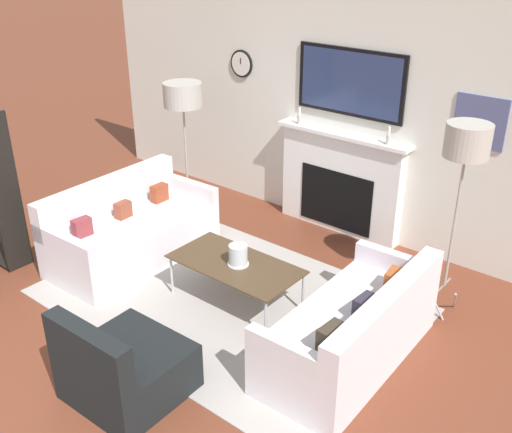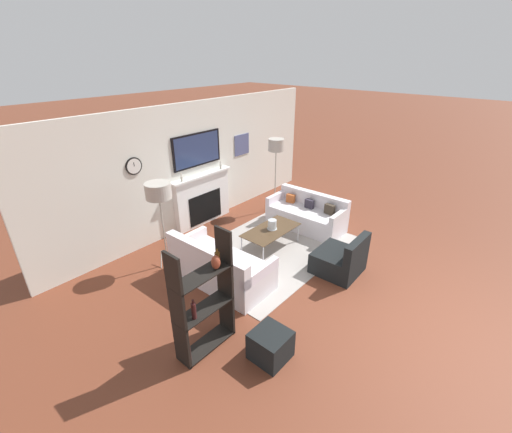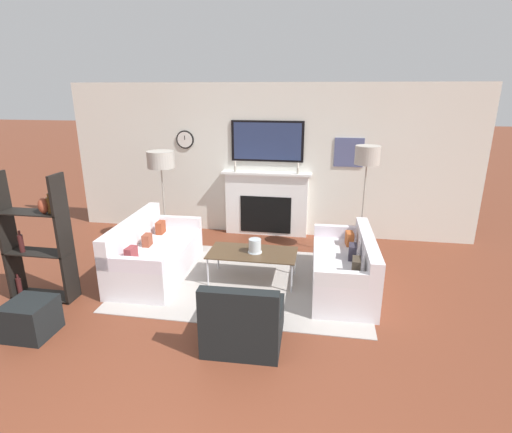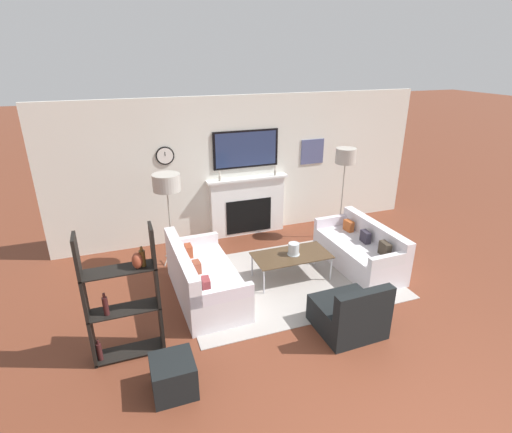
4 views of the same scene
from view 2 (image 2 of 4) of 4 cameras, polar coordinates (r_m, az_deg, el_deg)
ground_plane at (r=5.93m, az=25.71°, el=-14.75°), size 60.00×60.00×0.00m
fireplace_wall at (r=7.71m, az=-9.67°, el=7.51°), size 7.31×0.28×2.70m
area_rug at (r=6.92m, az=2.21°, el=-5.59°), size 3.33×2.31×0.01m
couch_left at (r=5.92m, az=-6.08°, el=-8.47°), size 0.90×1.80×0.83m
couch_right at (r=7.77m, az=8.48°, el=0.20°), size 0.81×1.73×0.75m
armchair at (r=6.34m, az=13.91°, el=-7.05°), size 0.81×0.80×0.76m
coffee_table at (r=6.79m, az=2.52°, el=-2.35°), size 1.22×0.63×0.43m
hurricane_candle at (r=6.76m, az=2.71°, el=-1.42°), size 0.20×0.20×0.20m
floor_lamp_left at (r=6.03m, az=-15.98°, el=4.00°), size 0.44×0.44×1.63m
floor_lamp_right at (r=8.13m, az=3.38°, el=11.64°), size 0.37×0.37×1.79m
shelf_unit at (r=4.49m, az=-8.69°, el=-13.44°), size 0.83×0.28×1.64m
ottoman at (r=4.71m, az=2.43°, el=-20.63°), size 0.46×0.46×0.40m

